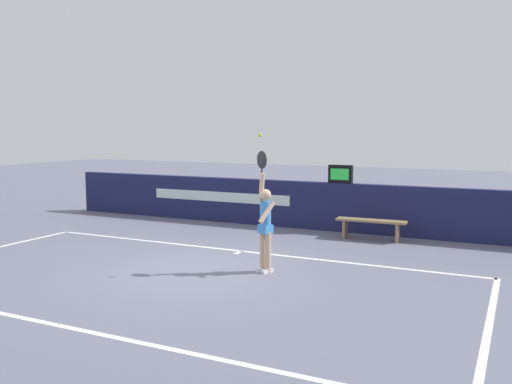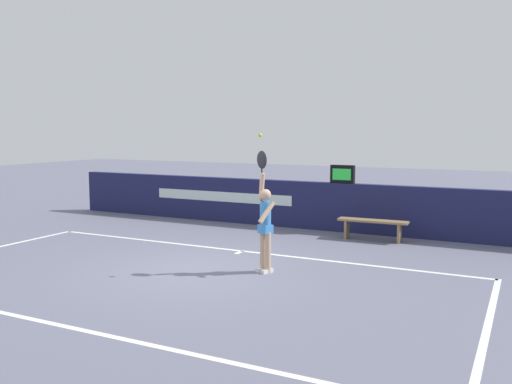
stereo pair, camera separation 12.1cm
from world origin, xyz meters
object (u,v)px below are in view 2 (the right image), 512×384
object	(u,v)px
tennis_player	(265,223)
courtside_bench_near	(373,225)
tennis_ball	(260,135)
speed_display	(343,174)

from	to	relation	value
tennis_player	courtside_bench_near	size ratio (longest dim) A/B	1.35
tennis_player	tennis_ball	xyz separation A→B (m)	(-0.09, -0.03, 1.64)
speed_display	tennis_ball	distance (m)	4.82
speed_display	courtside_bench_near	world-z (taller)	speed_display
tennis_player	courtside_bench_near	bearing A→B (deg)	74.99
speed_display	courtside_bench_near	size ratio (longest dim) A/B	0.37
tennis_player	courtside_bench_near	world-z (taller)	tennis_player
tennis_ball	speed_display	bearing A→B (deg)	88.86
tennis_ball	courtside_bench_near	bearing A→B (deg)	73.87
speed_display	tennis_ball	world-z (taller)	tennis_ball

